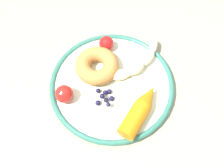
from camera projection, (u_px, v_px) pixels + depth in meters
The scene contains 9 objects.
ground_plane at pixel (124, 158), 1.28m from camera, with size 6.00×6.00×0.00m, color gray.
dining_table at pixel (135, 104), 0.69m from camera, with size 1.10×0.78×0.77m.
plate at pixel (112, 85), 0.59m from camera, with size 0.29×0.29×0.02m.
banana at pixel (134, 65), 0.60m from camera, with size 0.18×0.11×0.03m.
carrot_orange at pixel (140, 110), 0.54m from camera, with size 0.12×0.12×0.04m.
donut at pixel (97, 66), 0.59m from camera, with size 0.10×0.10×0.04m, color #C68642.
blueberry_pile at pixel (105, 97), 0.57m from camera, with size 0.04×0.05×0.02m.
tomato_near at pixel (106, 43), 0.62m from camera, with size 0.04×0.04×0.04m, color red.
tomato_mid at pixel (64, 95), 0.55m from camera, with size 0.04×0.04×0.04m, color red.
Camera 1 is at (-0.12, -0.26, 1.30)m, focal length 41.02 mm.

